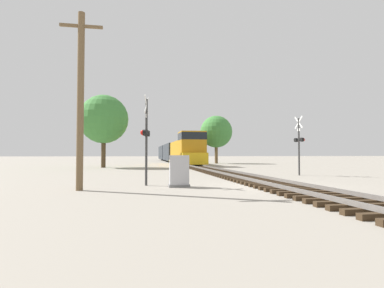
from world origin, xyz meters
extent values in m
plane|color=gray|center=(0.00, 0.00, 0.00)|extent=(400.00, 400.00, 0.00)
cube|color=#382819|center=(0.00, -6.30, 0.08)|extent=(2.60, 0.22, 0.16)
cube|color=#382819|center=(0.00, -5.70, 0.08)|extent=(2.60, 0.22, 0.16)
cube|color=#382819|center=(0.00, -5.10, 0.08)|extent=(2.60, 0.22, 0.16)
cube|color=#382819|center=(0.00, -4.50, 0.08)|extent=(2.60, 0.22, 0.16)
cube|color=#382819|center=(0.00, -3.90, 0.08)|extent=(2.60, 0.22, 0.16)
cube|color=#382819|center=(0.00, -3.30, 0.08)|extent=(2.60, 0.22, 0.16)
cube|color=#382819|center=(0.00, -2.70, 0.08)|extent=(2.60, 0.22, 0.16)
cube|color=#382819|center=(0.00, -2.10, 0.08)|extent=(2.60, 0.22, 0.16)
cube|color=#382819|center=(0.00, -1.50, 0.08)|extent=(2.60, 0.22, 0.16)
cube|color=#382819|center=(0.00, -0.90, 0.08)|extent=(2.60, 0.22, 0.16)
cube|color=#382819|center=(0.00, -0.30, 0.08)|extent=(2.60, 0.22, 0.16)
cube|color=#382819|center=(0.00, 0.30, 0.08)|extent=(2.60, 0.22, 0.16)
cube|color=#382819|center=(0.00, 0.90, 0.08)|extent=(2.60, 0.22, 0.16)
cube|color=#382819|center=(0.00, 1.50, 0.08)|extent=(2.60, 0.22, 0.16)
cube|color=#382819|center=(0.00, 2.10, 0.08)|extent=(2.60, 0.22, 0.16)
cube|color=#382819|center=(0.00, 2.70, 0.08)|extent=(2.60, 0.22, 0.16)
cube|color=#382819|center=(0.00, 3.30, 0.08)|extent=(2.60, 0.22, 0.16)
cube|color=#382819|center=(0.00, 3.90, 0.08)|extent=(2.60, 0.22, 0.16)
cube|color=#382819|center=(0.00, 4.50, 0.08)|extent=(2.60, 0.22, 0.16)
cube|color=#382819|center=(0.00, 5.10, 0.08)|extent=(2.60, 0.22, 0.16)
cube|color=#382819|center=(0.00, 5.70, 0.08)|extent=(2.60, 0.22, 0.16)
cube|color=#382819|center=(0.00, 6.30, 0.08)|extent=(2.60, 0.22, 0.16)
cube|color=#382819|center=(0.00, 6.90, 0.08)|extent=(2.60, 0.22, 0.16)
cube|color=#382819|center=(0.00, 7.50, 0.08)|extent=(2.60, 0.22, 0.16)
cube|color=#382819|center=(0.00, 8.10, 0.08)|extent=(2.60, 0.22, 0.16)
cube|color=#382819|center=(0.00, 8.70, 0.08)|extent=(2.60, 0.22, 0.16)
cube|color=#382819|center=(0.00, 9.30, 0.08)|extent=(2.60, 0.22, 0.16)
cube|color=#382819|center=(0.00, 9.90, 0.08)|extent=(2.60, 0.22, 0.16)
cube|color=#382819|center=(0.00, 10.50, 0.08)|extent=(2.60, 0.22, 0.16)
cube|color=#382819|center=(0.00, 11.10, 0.08)|extent=(2.60, 0.22, 0.16)
cube|color=#382819|center=(0.00, 11.70, 0.08)|extent=(2.60, 0.22, 0.16)
cube|color=#382819|center=(0.00, 12.30, 0.08)|extent=(2.60, 0.22, 0.16)
cube|color=#382819|center=(0.00, 12.90, 0.08)|extent=(2.60, 0.22, 0.16)
cube|color=#382819|center=(0.00, 13.50, 0.08)|extent=(2.60, 0.22, 0.16)
cube|color=#382819|center=(0.00, 14.10, 0.08)|extent=(2.60, 0.22, 0.16)
cube|color=#382819|center=(0.00, 14.70, 0.08)|extent=(2.60, 0.22, 0.16)
cube|color=#382819|center=(0.00, 15.30, 0.08)|extent=(2.60, 0.22, 0.16)
cube|color=#382819|center=(0.00, 15.90, 0.08)|extent=(2.60, 0.22, 0.16)
cube|color=#382819|center=(0.00, 16.50, 0.08)|extent=(2.60, 0.22, 0.16)
cube|color=#382819|center=(0.00, 17.10, 0.08)|extent=(2.60, 0.22, 0.16)
cube|color=#382819|center=(0.00, 17.70, 0.08)|extent=(2.60, 0.22, 0.16)
cube|color=#382819|center=(0.00, 18.30, 0.08)|extent=(2.60, 0.22, 0.16)
cube|color=#382819|center=(0.00, 18.90, 0.08)|extent=(2.60, 0.22, 0.16)
cube|color=#382819|center=(0.00, 19.50, 0.08)|extent=(2.60, 0.22, 0.16)
cube|color=slate|center=(-0.72, 0.00, 0.23)|extent=(0.07, 160.00, 0.15)
cube|color=slate|center=(0.72, 0.00, 0.23)|extent=(0.07, 160.00, 0.15)
cube|color=#B77A14|center=(0.00, 31.43, 1.89)|extent=(2.61, 11.75, 3.16)
cube|color=#B77A14|center=(0.00, 23.20, 2.34)|extent=(3.07, 3.69, 4.05)
cube|color=black|center=(0.00, 23.20, 3.76)|extent=(3.10, 3.73, 0.89)
cube|color=gold|center=(0.00, 21.36, 1.02)|extent=(3.07, 1.68, 1.42)
cube|color=gold|center=(0.00, 28.91, 0.43)|extent=(3.13, 16.45, 0.24)
cube|color=black|center=(0.00, 23.46, 0.50)|extent=(1.58, 2.20, 1.00)
cube|color=black|center=(0.00, 34.37, 0.50)|extent=(1.58, 2.20, 1.00)
cube|color=#2D3338|center=(0.00, 45.77, 1.93)|extent=(2.92, 14.48, 3.24)
cube|color=black|center=(0.00, 41.07, 0.45)|extent=(1.58, 2.20, 0.90)
cube|color=black|center=(0.00, 50.48, 0.45)|extent=(1.58, 2.20, 0.90)
cube|color=#2D3338|center=(0.00, 61.49, 1.93)|extent=(2.92, 14.48, 3.24)
cube|color=black|center=(0.00, 56.78, 0.45)|extent=(1.58, 2.20, 0.90)
cube|color=black|center=(0.00, 66.19, 0.45)|extent=(1.58, 2.20, 0.90)
cylinder|color=#333333|center=(-6.07, 1.23, 2.15)|extent=(0.12, 0.12, 4.31)
cube|color=white|center=(-6.07, 1.23, 4.01)|extent=(0.23, 0.91, 0.93)
cube|color=white|center=(-6.07, 1.23, 4.01)|extent=(0.23, 0.91, 0.93)
cube|color=black|center=(-6.07, 1.23, 2.60)|extent=(0.24, 0.85, 0.06)
cylinder|color=black|center=(-6.00, 1.58, 2.60)|extent=(0.24, 0.33, 0.30)
sphere|color=red|center=(-6.10, 1.60, 2.60)|extent=(0.26, 0.26, 0.26)
cylinder|color=black|center=(-6.07, 1.23, 2.60)|extent=(0.24, 0.33, 0.30)
sphere|color=red|center=(-6.17, 1.25, 2.60)|extent=(0.26, 0.26, 0.26)
cylinder|color=black|center=(-6.15, 0.89, 2.60)|extent=(0.24, 0.33, 0.30)
sphere|color=red|center=(-6.24, 0.91, 2.60)|extent=(0.26, 0.26, 0.26)
cube|color=white|center=(-6.07, 1.23, 3.46)|extent=(0.10, 0.32, 0.20)
cylinder|color=#333333|center=(5.10, 6.46, 2.09)|extent=(0.12, 0.12, 4.19)
cube|color=white|center=(5.10, 6.46, 3.89)|extent=(0.13, 0.92, 0.93)
cube|color=white|center=(5.10, 6.46, 3.89)|extent=(0.13, 0.92, 0.93)
cube|color=black|center=(5.10, 6.46, 2.60)|extent=(0.15, 0.86, 0.06)
cylinder|color=black|center=(5.14, 6.11, 2.60)|extent=(0.21, 0.32, 0.30)
sphere|color=red|center=(5.24, 6.13, 2.60)|extent=(0.26, 0.26, 0.26)
cylinder|color=black|center=(5.06, 6.81, 2.60)|extent=(0.21, 0.32, 0.30)
sphere|color=red|center=(5.16, 6.82, 2.60)|extent=(0.26, 0.26, 0.26)
cube|color=white|center=(5.10, 6.46, 3.34)|extent=(0.06, 0.32, 0.20)
cube|color=slate|center=(-4.55, 0.32, 0.06)|extent=(0.99, 0.53, 0.12)
cube|color=#ADADB2|center=(-4.55, 0.32, 0.81)|extent=(0.90, 0.48, 1.38)
cylinder|color=brown|center=(-8.93, -0.32, 3.87)|extent=(0.29, 0.29, 7.73)
cube|color=brown|center=(-8.93, -0.32, 7.13)|extent=(1.80, 0.12, 0.12)
cylinder|color=#473521|center=(-10.56, 21.92, 1.96)|extent=(0.51, 0.51, 3.92)
sphere|color=#3D7F38|center=(-10.56, 21.92, 5.60)|extent=(5.61, 5.61, 5.61)
cylinder|color=brown|center=(6.08, 34.51, 1.85)|extent=(0.52, 0.52, 3.69)
sphere|color=#3D7F38|center=(6.08, 34.51, 5.29)|extent=(5.32, 5.32, 5.32)
camera|label=1|loc=(-6.36, -13.79, 1.56)|focal=28.00mm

